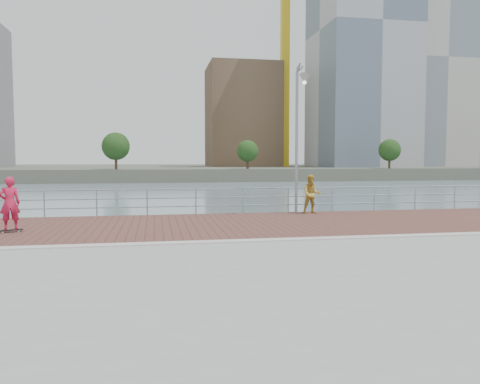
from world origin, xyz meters
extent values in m
plane|color=slate|center=(0.00, 0.00, -2.00)|extent=(400.00, 400.00, 0.00)
cube|color=gray|center=(0.00, -5.00, -1.00)|extent=(40.00, 24.00, 2.00)
cube|color=brown|center=(0.00, 3.60, 0.01)|extent=(40.00, 6.80, 0.02)
cube|color=#B7B5AD|center=(0.00, 0.00, 0.03)|extent=(40.00, 0.40, 0.06)
cube|color=#9E9E9B|center=(0.00, -8.60, 0.01)|extent=(40.00, 16.80, 0.02)
cube|color=#4C5142|center=(0.00, 122.50, -0.75)|extent=(320.00, 95.00, 2.50)
cylinder|color=#8C9EA8|center=(-7.18, 7.00, 0.55)|extent=(0.06, 0.06, 1.10)
cylinder|color=#8C9EA8|center=(-5.13, 7.00, 0.55)|extent=(0.06, 0.06, 1.10)
cylinder|color=#8C9EA8|center=(-3.08, 7.00, 0.55)|extent=(0.06, 0.06, 1.10)
cylinder|color=#8C9EA8|center=(-1.03, 7.00, 0.55)|extent=(0.06, 0.06, 1.10)
cylinder|color=#8C9EA8|center=(1.03, 7.00, 0.55)|extent=(0.06, 0.06, 1.10)
cylinder|color=#8C9EA8|center=(3.08, 7.00, 0.55)|extent=(0.06, 0.06, 1.10)
cylinder|color=#8C9EA8|center=(5.13, 7.00, 0.55)|extent=(0.06, 0.06, 1.10)
cylinder|color=#8C9EA8|center=(7.18, 7.00, 0.55)|extent=(0.06, 0.06, 1.10)
cylinder|color=#8C9EA8|center=(9.24, 7.00, 0.55)|extent=(0.06, 0.06, 1.10)
cylinder|color=#8C9EA8|center=(11.29, 7.00, 0.55)|extent=(0.06, 0.06, 1.10)
cylinder|color=#8C9EA8|center=(0.00, 7.00, 1.10)|extent=(39.00, 0.05, 0.05)
cylinder|color=#8C9EA8|center=(0.00, 7.00, 0.73)|extent=(39.00, 0.05, 0.05)
cylinder|color=#8C9EA8|center=(0.00, 7.00, 0.36)|extent=(39.00, 0.05, 0.05)
cylinder|color=gray|center=(3.29, 6.50, 3.05)|extent=(0.12, 0.12, 6.10)
cylinder|color=gray|center=(3.29, 5.99, 6.10)|extent=(0.07, 1.02, 0.07)
cone|color=#B2B2AD|center=(3.29, 5.48, 5.89)|extent=(0.45, 0.45, 0.36)
cube|color=black|center=(-7.34, 3.01, 0.09)|extent=(0.75, 0.42, 0.03)
cylinder|color=beige|center=(-7.54, 2.87, 0.05)|extent=(0.07, 0.05, 0.06)
cylinder|color=beige|center=(-7.10, 3.03, 0.05)|extent=(0.07, 0.05, 0.06)
cylinder|color=beige|center=(-7.58, 2.99, 0.05)|extent=(0.07, 0.05, 0.06)
cylinder|color=beige|center=(-7.14, 3.15, 0.05)|extent=(0.07, 0.05, 0.06)
imported|color=#CF1B43|center=(-7.34, 3.01, 0.96)|extent=(0.73, 0.60, 1.71)
imported|color=gold|center=(3.93, 6.32, 0.86)|extent=(0.92, 0.77, 1.68)
cube|color=gold|center=(30.00, 104.00, 25.50)|extent=(2.00, 2.00, 50.00)
cube|color=brown|center=(20.00, 110.00, 13.72)|extent=(18.00, 18.00, 26.43)
cube|color=#9E9EA3|center=(48.00, 98.00, 33.83)|extent=(22.00, 22.00, 66.66)
cube|color=#B2ADA3|center=(72.00, 108.00, 28.86)|extent=(20.00, 20.00, 56.71)
cylinder|color=#473323|center=(-10.00, 77.00, 2.51)|extent=(0.50, 0.50, 4.01)
sphere|color=#193814|center=(-10.00, 77.00, 4.80)|extent=(5.16, 5.16, 5.16)
cylinder|color=#473323|center=(15.00, 77.00, 2.14)|extent=(0.50, 0.50, 3.29)
sphere|color=#193814|center=(15.00, 77.00, 4.02)|extent=(4.23, 4.23, 4.23)
cylinder|color=#473323|center=(45.00, 77.00, 2.27)|extent=(0.50, 0.50, 3.53)
sphere|color=#193814|center=(45.00, 77.00, 4.29)|extent=(4.54, 4.54, 4.54)
camera|label=1|loc=(-2.70, -13.00, 2.37)|focal=35.00mm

